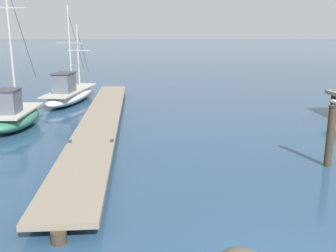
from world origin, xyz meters
TOP-DOWN VIEW (x-y plane):
  - floating_dock at (-5.26, 12.66)m, footprint 2.97×22.05m
  - fishing_boat_0 at (-9.37, 12.41)m, footprint 1.83×5.86m
  - fishing_boat_2 at (-8.24, 19.26)m, footprint 2.78×7.79m
  - mooring_piling at (3.47, 6.64)m, footprint 0.30×0.30m
  - perched_seagull at (3.47, 6.65)m, footprint 0.26×0.35m

SIDE VIEW (x-z plane):
  - floating_dock at x=-5.26m, z-range 0.10..0.63m
  - fishing_boat_2 at x=-8.24m, z-range -2.48..3.69m
  - fishing_boat_0 at x=-9.37m, z-range -3.02..4.26m
  - mooring_piling at x=3.47m, z-range 0.04..2.20m
  - perched_seagull at x=3.47m, z-range 2.17..2.44m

